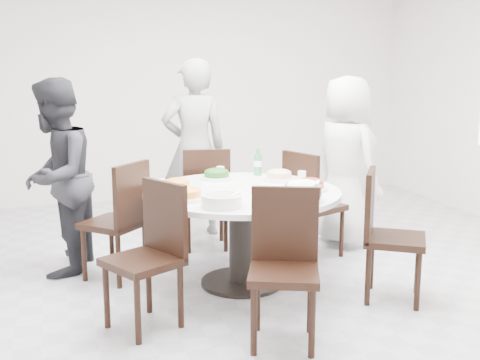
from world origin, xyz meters
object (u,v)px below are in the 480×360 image
object	(u,v)px
diner_right	(346,161)
beverage_bottle	(258,162)
chair_sw	(142,258)
chair_ne	(315,204)
diner_left	(56,177)
soup_bowl	(221,201)
chair_s	(284,270)
chair_se	(395,236)
rice_bowl	(303,193)
chair_nw	(114,221)
chair_n	(205,197)
diner_middle	(194,148)
dining_table	(242,238)

from	to	relation	value
diner_right	beverage_bottle	distance (m)	0.95
chair_sw	chair_ne	bearing A→B (deg)	93.51
diner_left	soup_bowl	size ratio (longest dim) A/B	5.81
chair_s	chair_se	xyz separation A→B (m)	(1.03, 0.42, 0.00)
chair_ne	soup_bowl	distance (m)	1.49
diner_right	soup_bowl	xyz separation A→B (m)	(-1.54, -1.20, -0.00)
diner_right	rice_bowl	size ratio (longest dim) A/B	6.02
chair_se	chair_ne	bearing A→B (deg)	40.53
chair_nw	chair_se	xyz separation A→B (m)	(1.90, -1.05, 0.00)
chair_se	chair_n	bearing A→B (deg)	64.85
diner_middle	rice_bowl	bearing A→B (deg)	101.07
dining_table	chair_sw	bearing A→B (deg)	-146.40
beverage_bottle	chair_ne	bearing A→B (deg)	-8.80
chair_s	dining_table	bearing A→B (deg)	108.88
chair_s	diner_left	world-z (taller)	diner_left
chair_ne	diner_middle	world-z (taller)	diner_middle
diner_left	diner_right	bearing A→B (deg)	109.52
diner_middle	chair_se	bearing A→B (deg)	116.78
diner_middle	beverage_bottle	bearing A→B (deg)	112.27
diner_left	rice_bowl	world-z (taller)	diner_left
chair_ne	chair_sw	size ratio (longest dim) A/B	1.00
chair_sw	beverage_bottle	world-z (taller)	beverage_bottle
chair_nw	beverage_bottle	world-z (taller)	beverage_bottle
dining_table	chair_n	distance (m)	1.03
dining_table	chair_sw	xyz separation A→B (m)	(-0.85, -0.56, 0.10)
dining_table	soup_bowl	xyz separation A→B (m)	(-0.29, -0.46, 0.42)
chair_sw	diner_left	size ratio (longest dim) A/B	0.60
chair_n	chair_ne	bearing A→B (deg)	156.55
chair_ne	chair_s	distance (m)	1.76
chair_n	chair_nw	bearing A→B (deg)	42.13
chair_s	diner_middle	world-z (taller)	diner_middle
soup_bowl	beverage_bottle	bearing A→B (deg)	59.19
chair_n	chair_s	bearing A→B (deg)	98.08
diner_right	chair_sw	bearing A→B (deg)	106.96
chair_nw	chair_se	size ratio (longest dim) A/B	1.00
chair_nw	chair_s	bearing A→B (deg)	74.83
chair_ne	beverage_bottle	size ratio (longest dim) A/B	4.07
chair_ne	chair_s	bearing A→B (deg)	128.12
beverage_bottle	chair_s	bearing A→B (deg)	-103.29
chair_n	diner_right	distance (m)	1.35
chair_se	diner_middle	world-z (taller)	diner_middle
chair_s	beverage_bottle	bearing A→B (deg)	98.89
chair_nw	diner_middle	distance (m)	1.42
chair_nw	diner_right	distance (m)	2.22
chair_n	diner_middle	bearing A→B (deg)	-81.65
chair_sw	chair_s	size ratio (longest dim) A/B	1.00
diner_middle	soup_bowl	distance (m)	1.95
diner_right	beverage_bottle	world-z (taller)	diner_right
chair_se	rice_bowl	distance (m)	0.75
chair_sw	diner_left	world-z (taller)	diner_left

